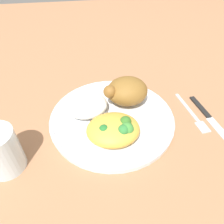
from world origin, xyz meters
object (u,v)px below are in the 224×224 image
Objects in this scene: plate at (112,118)px; mac_cheese_with_broccoli at (115,129)px; fork at (192,114)px; water_glass at (0,151)px; knife at (209,117)px; rice_pile at (86,105)px; roasted_chicken at (127,91)px.

plate is 0.07m from mac_cheese_with_broccoli.
plate is 1.99× the size of fork.
plate is 0.23m from water_glass.
fork is 0.75× the size of knife.
knife is at bearing -170.78° from mac_cheese_with_broccoli.
roasted_chicken is at bearing -169.86° from rice_pile.
fork is 0.42m from water_glass.
knife is at bearing 169.83° from rice_pile.
roasted_chicken reaches higher than knife.
water_glass reaches higher than knife.
rice_pile is 0.26m from fork.
rice_pile is at bearing -143.94° from water_glass.
mac_cheese_with_broccoli reaches higher than fork.
mac_cheese_with_broccoli is at bearing 120.06° from rice_pile.
roasted_chicken is 0.73× the size of fork.
roasted_chicken is 1.17× the size of water_glass.
plate is 0.07m from rice_pile.
mac_cheese_with_broccoli reaches higher than plate.
rice_pile is 0.90× the size of mac_cheese_with_broccoli.
knife is 0.45m from water_glass.
water_glass reaches higher than fork.
water_glass is at bearing 27.41° from roasted_chicken.
rice_pile is (0.06, -0.03, 0.03)m from plate.
water_glass is at bearing 22.54° from plate.
knife is 2.14× the size of water_glass.
roasted_chicken reaches higher than rice_pile.
knife is at bearing -171.79° from water_glass.
water_glass is (0.21, 0.09, 0.03)m from plate.
water_glass reaches higher than roasted_chicken.
fork is at bearing 161.53° from roasted_chicken.
roasted_chicken is 0.10m from rice_pile.
roasted_chicken is 0.29m from water_glass.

